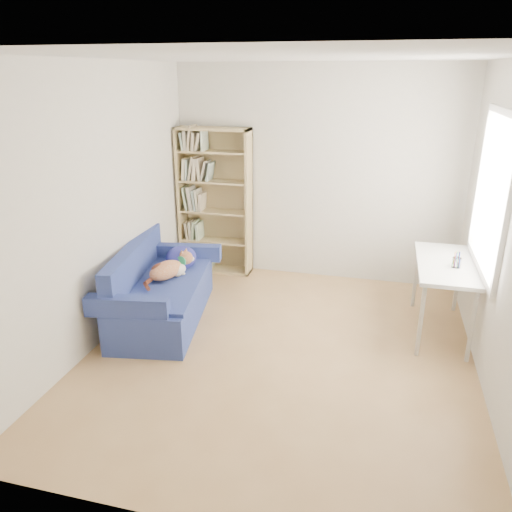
{
  "coord_description": "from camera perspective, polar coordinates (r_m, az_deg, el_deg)",
  "views": [
    {
      "loc": [
        0.8,
        -4.03,
        2.49
      ],
      "look_at": [
        -0.31,
        0.26,
        0.85
      ],
      "focal_mm": 35.0,
      "sensor_mm": 36.0,
      "label": 1
    }
  ],
  "objects": [
    {
      "name": "desk",
      "position": [
        5.21,
        20.79,
        -1.48
      ],
      "size": [
        0.54,
        1.17,
        0.75
      ],
      "color": "silver",
      "rests_on": "ground"
    },
    {
      "name": "room_shell",
      "position": [
        4.21,
        4.65,
        8.55
      ],
      "size": [
        3.54,
        4.04,
        2.62
      ],
      "color": "silver",
      "rests_on": "ground"
    },
    {
      "name": "sofa",
      "position": [
        5.38,
        -10.83,
        -3.93
      ],
      "size": [
        1.03,
        1.75,
        0.8
      ],
      "rotation": [
        0.0,
        0.0,
        0.17
      ],
      "color": "navy",
      "rests_on": "ground"
    },
    {
      "name": "ground",
      "position": [
        4.81,
        2.83,
        -10.91
      ],
      "size": [
        4.0,
        4.0,
        0.0
      ],
      "primitive_type": "plane",
      "color": "#AB7F4D",
      "rests_on": "ground"
    },
    {
      "name": "bookshelf",
      "position": [
        6.43,
        -4.69,
        5.54
      ],
      "size": [
        0.93,
        0.29,
        1.85
      ],
      "color": "tan",
      "rests_on": "ground"
    },
    {
      "name": "pen_cup",
      "position": [
        5.07,
        21.95,
        -0.57
      ],
      "size": [
        0.08,
        0.08,
        0.16
      ],
      "color": "white",
      "rests_on": "desk"
    }
  ]
}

